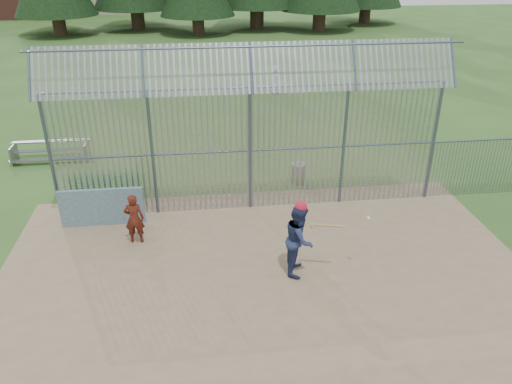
{
  "coord_description": "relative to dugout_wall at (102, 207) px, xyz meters",
  "views": [
    {
      "loc": [
        -1.58,
        -10.89,
        7.79
      ],
      "look_at": [
        0.0,
        2.0,
        1.3
      ],
      "focal_mm": 35.0,
      "sensor_mm": 36.0,
      "label": 1
    }
  ],
  "objects": [
    {
      "name": "trash_can",
      "position": [
        6.54,
        2.27,
        -0.24
      ],
      "size": [
        0.56,
        0.56,
        0.82
      ],
      "color": "gray",
      "rests_on": "ground"
    },
    {
      "name": "batter",
      "position": [
        5.46,
        -3.1,
        0.36
      ],
      "size": [
        0.97,
        1.11,
        1.93
      ],
      "primitive_type": "imported",
      "rotation": [
        0.0,
        0.0,
        1.28
      ],
      "color": "navy",
      "rests_on": "dirt_infield"
    },
    {
      "name": "ground",
      "position": [
        4.6,
        -2.9,
        -0.62
      ],
      "size": [
        120.0,
        120.0,
        0.0
      ],
      "primitive_type": "plane",
      "color": "#2D511E",
      "rests_on": "ground"
    },
    {
      "name": "bleacher",
      "position": [
        -2.83,
        5.45,
        -0.21
      ],
      "size": [
        3.0,
        0.95,
        0.72
      ],
      "color": "slate",
      "rests_on": "ground"
    },
    {
      "name": "bg_kid_seated",
      "position": [
        6.29,
        14.52,
        -0.18
      ],
      "size": [
        0.56,
        0.36,
        0.88
      ],
      "primitive_type": "imported",
      "rotation": [
        0.0,
        0.0,
        2.84
      ],
      "color": "slate",
      "rests_on": "ground"
    },
    {
      "name": "batting_gear",
      "position": [
        5.57,
        -3.12,
        1.24
      ],
      "size": [
        1.91,
        0.44,
        0.7
      ],
      "color": "red",
      "rests_on": "ground"
    },
    {
      "name": "dirt_infield",
      "position": [
        4.6,
        -3.4,
        -0.61
      ],
      "size": [
        14.0,
        10.0,
        0.02
      ],
      "primitive_type": "cube",
      "color": "#756047",
      "rests_on": "ground"
    },
    {
      "name": "bg_kid_standing",
      "position": [
        7.6,
        14.3,
        0.18
      ],
      "size": [
        0.93,
        0.88,
        1.6
      ],
      "primitive_type": "imported",
      "rotation": [
        0.0,
        0.0,
        3.79
      ],
      "color": "gray",
      "rests_on": "ground"
    },
    {
      "name": "onlooker",
      "position": [
        1.08,
        -1.13,
        0.16
      ],
      "size": [
        0.57,
        0.38,
        1.52
      ],
      "primitive_type": "imported",
      "rotation": [
        0.0,
        0.0,
        3.11
      ],
      "color": "maroon",
      "rests_on": "dirt_infield"
    },
    {
      "name": "dugout_wall",
      "position": [
        0.0,
        0.0,
        0.0
      ],
      "size": [
        2.5,
        0.12,
        1.2
      ],
      "primitive_type": "cube",
      "color": "#38566B",
      "rests_on": "dirt_infield"
    },
    {
      "name": "backstop_fence",
      "position": [
        6.41,
        0.53,
        1.74
      ],
      "size": [
        20.09,
        0.81,
        5.3
      ],
      "color": "#47566B",
      "rests_on": "ground"
    }
  ]
}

